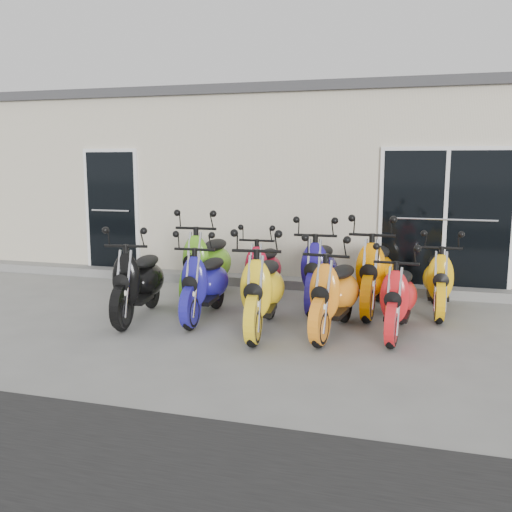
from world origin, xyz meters
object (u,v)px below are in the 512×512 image
Objects in this scene: scooter_back_yellow at (375,262)px; scooter_back_extra at (439,271)px; scooter_back_green at (207,254)px; scooter_front_black at (138,271)px; scooter_front_orange_b at (334,283)px; scooter_front_blue at (205,273)px; scooter_back_red at (263,262)px; scooter_front_orange_a at (263,279)px; scooter_back_blue at (319,261)px; scooter_front_red at (399,288)px.

scooter_back_yellow reaches higher than scooter_back_extra.
scooter_back_green is 3.36m from scooter_back_extra.
scooter_front_black is 2.61m from scooter_front_orange_b.
scooter_back_red is (0.49, 1.15, -0.01)m from scooter_front_blue.
scooter_back_green is (-1.26, 1.36, 0.04)m from scooter_front_orange_a.
scooter_back_green reaches higher than scooter_back_blue.
scooter_front_orange_a is at bearing -48.75° from scooter_back_green.
scooter_front_blue is 1.02× the size of scooter_back_extra.
scooter_front_black is 1.01× the size of scooter_front_orange_b.
scooter_back_green is at bearing 157.22° from scooter_front_orange_b.
scooter_front_blue is 0.87× the size of scooter_back_green.
scooter_front_red is at bearing -21.65° from scooter_back_green.
scooter_back_yellow is at bearing -3.99° from scooter_back_blue.
scooter_back_extra is (3.85, 1.40, -0.04)m from scooter_front_black.
scooter_back_yellow reaches higher than scooter_front_black.
scooter_front_orange_a reaches higher than scooter_front_black.
scooter_back_blue is at bearing -8.33° from scooter_back_red.
scooter_front_orange_a reaches higher than scooter_back_red.
scooter_front_red is 1.29m from scooter_back_extra.
scooter_front_orange_a reaches higher than scooter_front_red.
scooter_front_orange_a is at bearing -164.87° from scooter_front_red.
scooter_back_green reaches higher than scooter_front_orange_a.
scooter_front_blue is at bearing -160.60° from scooter_back_extra.
scooter_front_orange_b is 0.91× the size of scooter_back_yellow.
scooter_front_black is 0.92× the size of scooter_back_yellow.
scooter_front_red is (1.61, 0.31, -0.08)m from scooter_front_orange_a.
scooter_back_yellow is (2.50, 0.01, -0.01)m from scooter_back_green.
scooter_back_green is (-2.12, 1.21, 0.07)m from scooter_front_orange_b.
scooter_back_red is (-1.27, 1.35, -0.03)m from scooter_front_orange_b.
scooter_back_extra is (2.51, 0.00, 0.00)m from scooter_back_red.
scooter_front_orange_b is at bearing -9.15° from scooter_front_blue.
scooter_front_orange_b is 1.28m from scooter_back_yellow.
scooter_front_orange_b reaches higher than scooter_back_red.
scooter_back_red reaches higher than scooter_front_red.
scooter_back_red is 0.88m from scooter_back_blue.
scooter_front_orange_a reaches higher than scooter_front_blue.
scooter_front_orange_a reaches higher than scooter_front_orange_b.
scooter_back_green is (-2.87, 1.06, 0.12)m from scooter_front_red.
scooter_back_red is at bearing 178.42° from scooter_back_extra.
scooter_front_orange_a is at bearing -145.89° from scooter_back_extra.
scooter_front_red is at bearing 5.00° from scooter_front_orange_a.
scooter_front_black is at bearing -166.31° from scooter_front_blue.
scooter_back_red is (1.34, 1.40, -0.04)m from scooter_front_black.
scooter_front_black is 1.05× the size of scooter_front_blue.
scooter_back_red is 0.89× the size of scooter_back_blue.
scooter_back_yellow is at bearing -1.23° from scooter_back_green.
scooter_front_black is 1.35m from scooter_back_green.
scooter_front_blue is 1.25m from scooter_back_red.
scooter_front_orange_b is at bearing -164.27° from scooter_front_red.
scooter_front_blue is 0.97× the size of scooter_front_orange_b.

